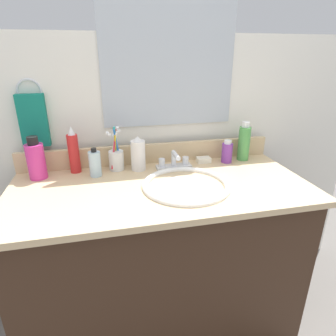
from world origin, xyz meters
The scene contains 18 objects.
ground_plane centered at (0.00, 0.00, 0.00)m, with size 6.00×6.00×0.00m, color #66605B.
vanity_cabinet centered at (0.00, 0.00, 0.35)m, with size 1.13×0.50×0.71m, color #382316.
countertop centered at (0.00, 0.00, 0.72)m, with size 1.18×0.54×0.02m, color #D1B284.
backsplash centered at (0.00, 0.26, 0.78)m, with size 1.18×0.02×0.09m, color #D1B284.
back_wall centered at (0.00, 0.32, 0.65)m, with size 2.28×0.04×1.30m, color white.
mirror_panel centered at (0.10, 0.30, 1.18)m, with size 0.60×0.01×0.56m, color #B2BCC6.
towel_ring centered at (-0.49, 0.30, 1.07)m, with size 0.10×0.10×0.01m, color silver.
hand_towel centered at (-0.49, 0.28, 0.95)m, with size 0.11×0.04×0.22m, color #147260.
sink_basin centered at (0.09, -0.03, 0.70)m, with size 0.35×0.35×0.11m.
faucet centered at (0.09, 0.16, 0.76)m, with size 0.16×0.10×0.08m.
bottle_soap_pink centered at (-0.48, 0.18, 0.81)m, with size 0.07×0.07×0.18m.
bottle_gel_clear centered at (-0.25, 0.15, 0.79)m, with size 0.05×0.05×0.12m.
bottle_spray_red centered at (-0.34, 0.22, 0.82)m, with size 0.05×0.05×0.20m.
bottle_cream_purple centered at (0.36, 0.18, 0.78)m, with size 0.05×0.05×0.11m.
bottle_lotion_white centered at (-0.07, 0.18, 0.80)m, with size 0.06×0.06×0.15m.
bottle_toner_green centered at (0.45, 0.20, 0.82)m, with size 0.06×0.06×0.19m.
cup_white_ceramic centered at (-0.16, 0.21, 0.78)m, with size 0.07×0.08×0.20m.
soap_bar centered at (0.25, 0.21, 0.74)m, with size 0.06×0.04×0.02m, color white.
Camera 1 is at (-0.20, -1.00, 1.22)m, focal length 30.54 mm.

